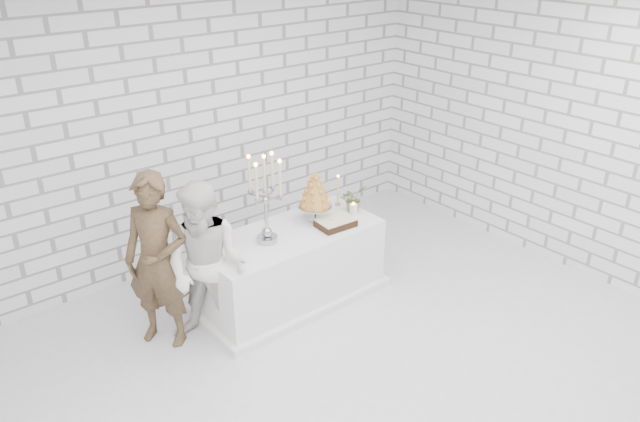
% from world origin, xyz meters
% --- Properties ---
extents(ground, '(6.00, 5.00, 0.01)m').
position_xyz_m(ground, '(0.00, 0.00, 0.00)').
color(ground, silver).
rests_on(ground, ground).
extents(wall_back, '(6.00, 0.01, 3.00)m').
position_xyz_m(wall_back, '(0.00, 2.50, 1.50)').
color(wall_back, white).
rests_on(wall_back, ground).
extents(wall_right, '(0.01, 5.00, 3.00)m').
position_xyz_m(wall_right, '(3.00, 0.00, 1.50)').
color(wall_right, white).
rests_on(wall_right, ground).
extents(cake_table, '(1.80, 0.80, 0.75)m').
position_xyz_m(cake_table, '(0.25, 1.13, 0.38)').
color(cake_table, white).
rests_on(cake_table, ground).
extents(groom, '(0.67, 0.71, 1.62)m').
position_xyz_m(groom, '(-1.02, 1.32, 0.81)').
color(groom, '#3F2E1D').
rests_on(groom, ground).
extents(bride, '(0.91, 0.95, 1.54)m').
position_xyz_m(bride, '(-0.71, 1.02, 0.77)').
color(bride, white).
rests_on(bride, ground).
extents(candelabra, '(0.43, 0.43, 0.86)m').
position_xyz_m(candelabra, '(-0.02, 1.11, 1.18)').
color(candelabra, '#9A9AA4').
rests_on(candelabra, cake_table).
extents(croquembouche, '(0.43, 0.43, 0.53)m').
position_xyz_m(croquembouche, '(0.60, 1.18, 1.01)').
color(croquembouche, '#AC722C').
rests_on(croquembouche, cake_table).
extents(chocolate_cake, '(0.37, 0.28, 0.08)m').
position_xyz_m(chocolate_cake, '(0.68, 0.95, 0.79)').
color(chocolate_cake, black).
rests_on(chocolate_cake, cake_table).
extents(pillar_candle, '(0.09, 0.09, 0.12)m').
position_xyz_m(pillar_candle, '(0.98, 1.03, 0.81)').
color(pillar_candle, white).
rests_on(pillar_candle, cake_table).
extents(extra_taper, '(0.07, 0.07, 0.32)m').
position_xyz_m(extra_taper, '(1.02, 1.31, 0.91)').
color(extra_taper, beige).
rests_on(extra_taper, cake_table).
extents(flowers, '(0.28, 0.26, 0.27)m').
position_xyz_m(flowers, '(1.05, 1.10, 0.89)').
color(flowers, '#547339').
rests_on(flowers, cake_table).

